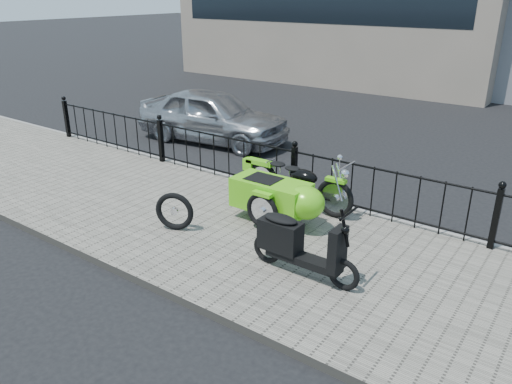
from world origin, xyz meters
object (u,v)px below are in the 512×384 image
Objects in this scene: scooter at (297,244)px; sedan_car at (213,116)px; motorcycle_sidecar at (285,194)px; spare_tire at (175,211)px.

sedan_car reaches higher than scooter.
sedan_car is (-4.31, 3.23, 0.10)m from motorcycle_sidecar.
spare_tire is (-1.24, -1.33, -0.15)m from motorcycle_sidecar.
scooter is (1.04, -1.31, -0.04)m from motorcycle_sidecar.
sedan_car reaches higher than spare_tire.
motorcycle_sidecar is 5.39m from sedan_car.
motorcycle_sidecar is 0.56× the size of sedan_car.
motorcycle_sidecar is 1.82m from spare_tire.
spare_tire is 0.16× the size of sedan_car.
spare_tire is at bearing -133.03° from motorcycle_sidecar.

